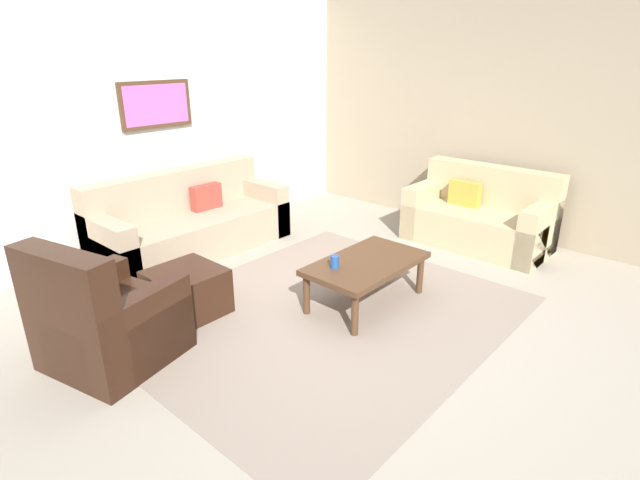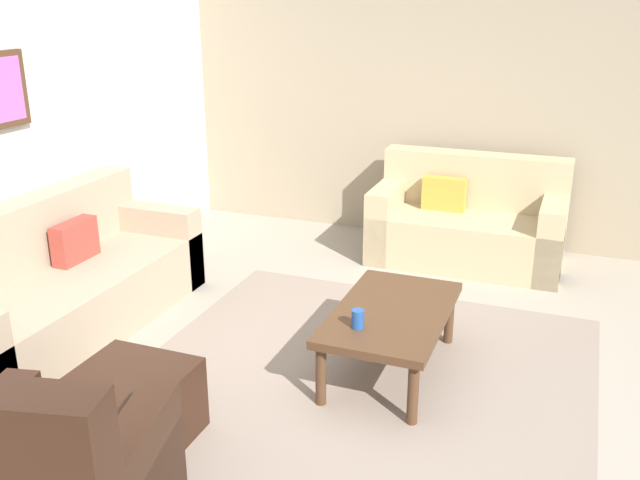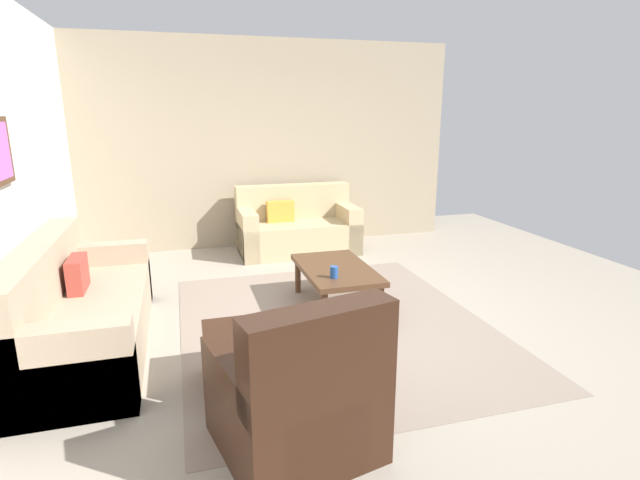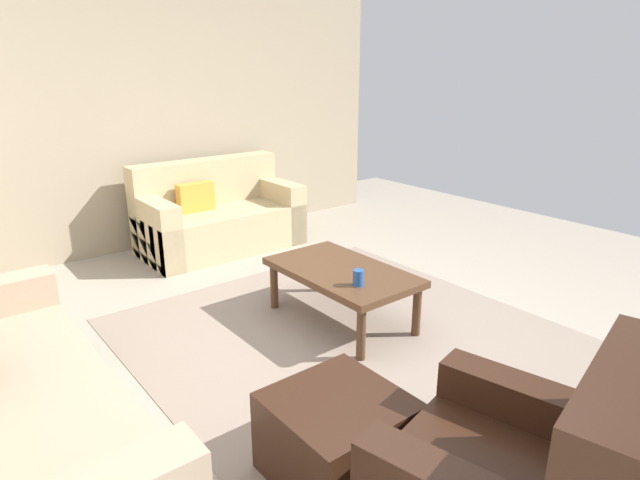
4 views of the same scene
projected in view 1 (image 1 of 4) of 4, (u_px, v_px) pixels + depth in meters
The scene contains 11 objects.
ground_plane at pixel (324, 314), 4.27m from camera, with size 8.00×8.00×0.00m, color gray.
rear_partition at pixel (144, 121), 5.37m from camera, with size 6.00×0.12×2.80m, color silver.
stone_feature_panel at pixel (492, 115), 5.85m from camera, with size 0.12×5.20×2.80m, color gray.
area_rug at pixel (324, 314), 4.26m from camera, with size 3.14×2.66×0.01m, color gray.
couch_main at pixel (189, 224), 5.55m from camera, with size 2.16×0.85×0.88m.
couch_loveseat at pixel (481, 218), 5.74m from camera, with size 0.82×1.57×0.88m.
armchair_leather at pixel (104, 326), 3.50m from camera, with size 0.96×0.96×0.95m.
ottoman at pixel (187, 292), 4.21m from camera, with size 0.56×0.56×0.40m, color black.
coffee_table at pixel (366, 266), 4.33m from camera, with size 1.10×0.64×0.41m.
cup at pixel (335, 262), 4.16m from camera, with size 0.07×0.07×0.11m, color #1E478C.
framed_artwork at pixel (156, 104), 5.33m from camera, with size 0.83×0.04×0.49m.
Camera 1 is at (-2.83, -2.46, 2.13)m, focal length 27.83 mm.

